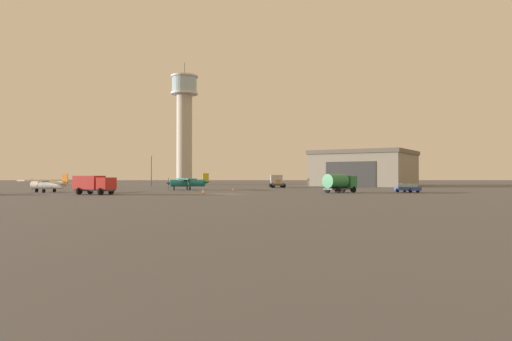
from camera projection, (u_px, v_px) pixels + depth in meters
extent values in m
plane|color=#545456|center=(225.00, 194.00, 64.80)|extent=(400.00, 400.00, 0.00)
cylinder|color=#B2AD9E|center=(184.00, 139.00, 137.50)|extent=(4.70, 4.70, 27.43)
cylinder|color=silver|center=(184.00, 93.00, 137.66)|extent=(8.19, 8.19, 0.60)
cylinder|color=#99B7C6|center=(184.00, 85.00, 137.69)|extent=(7.53, 7.53, 4.64)
cylinder|color=silver|center=(184.00, 77.00, 137.72)|extent=(8.19, 8.19, 0.50)
cylinder|color=#38383D|center=(184.00, 69.00, 137.75)|extent=(0.16, 0.16, 4.00)
cube|color=gray|center=(364.00, 170.00, 117.16)|extent=(30.42, 29.91, 8.04)
cube|color=#625C52|center=(364.00, 153.00, 117.21)|extent=(31.25, 30.74, 1.00)
cube|color=#38383A|center=(350.00, 174.00, 108.20)|extent=(10.58, 6.89, 6.03)
cylinder|color=white|center=(48.00, 185.00, 71.07)|extent=(6.22, 3.35, 1.23)
cone|color=#38383D|center=(32.00, 185.00, 72.21)|extent=(1.14, 1.12, 0.86)
cube|color=#38383D|center=(32.00, 185.00, 72.21)|extent=(0.09, 0.11, 1.89)
cube|color=white|center=(47.00, 180.00, 71.18)|extent=(4.92, 9.80, 0.20)
cylinder|color=orange|center=(54.00, 183.00, 72.67)|extent=(0.42, 0.94, 1.35)
cylinder|color=orange|center=(39.00, 183.00, 69.69)|extent=(0.42, 0.94, 1.35)
cube|color=#99B7C6|center=(42.00, 183.00, 71.49)|extent=(1.37, 1.31, 0.69)
cone|color=white|center=(65.00, 184.00, 69.93)|extent=(1.63, 1.36, 0.92)
cube|color=orange|center=(65.00, 179.00, 69.94)|extent=(1.06, 0.50, 1.69)
cube|color=white|center=(65.00, 183.00, 69.94)|extent=(1.89, 3.10, 0.10)
cylinder|color=black|center=(37.00, 190.00, 71.88)|extent=(0.36, 0.61, 0.60)
cylinder|color=black|center=(54.00, 190.00, 72.02)|extent=(0.36, 0.61, 0.60)
cylinder|color=black|center=(44.00, 191.00, 69.97)|extent=(0.36, 0.61, 0.60)
cylinder|color=teal|center=(187.00, 183.00, 83.71)|extent=(6.55, 3.56, 1.30)
cone|color=#38383D|center=(168.00, 183.00, 82.40)|extent=(1.20, 1.19, 0.91)
cube|color=#38383D|center=(168.00, 183.00, 82.40)|extent=(0.10, 0.12, 1.99)
cube|color=teal|center=(186.00, 179.00, 83.61)|extent=(5.22, 10.32, 0.21)
cylinder|color=gold|center=(184.00, 181.00, 85.15)|extent=(0.45, 0.99, 1.42)
cylinder|color=gold|center=(188.00, 181.00, 82.05)|extent=(0.45, 0.99, 1.42)
cube|color=#99B7C6|center=(181.00, 181.00, 83.25)|extent=(1.45, 1.38, 0.73)
cone|color=teal|center=(206.00, 182.00, 85.03)|extent=(1.72, 1.43, 0.97)
cube|color=gold|center=(206.00, 178.00, 85.04)|extent=(1.12, 0.53, 1.78)
cube|color=teal|center=(206.00, 182.00, 85.03)|extent=(2.01, 3.26, 0.10)
cylinder|color=black|center=(174.00, 188.00, 82.77)|extent=(0.39, 0.65, 0.63)
cylinder|color=black|center=(187.00, 188.00, 84.85)|extent=(0.39, 0.65, 0.63)
cylinder|color=black|center=(190.00, 188.00, 82.72)|extent=(0.39, 0.65, 0.63)
cube|color=#38383D|center=(277.00, 185.00, 99.90)|extent=(2.23, 7.16, 0.24)
cube|color=#B7BABF|center=(276.00, 179.00, 102.47)|extent=(2.64, 2.05, 2.08)
cube|color=#99B7C6|center=(276.00, 178.00, 103.41)|extent=(2.21, 0.13, 1.04)
cube|color=brown|center=(278.00, 184.00, 98.75)|extent=(2.70, 4.88, 0.16)
cube|color=#997547|center=(278.00, 182.00, 98.28)|extent=(1.11, 1.11, 0.90)
cylinder|color=black|center=(271.00, 185.00, 102.34)|extent=(1.01, 0.30, 1.00)
cylinder|color=black|center=(282.00, 185.00, 102.43)|extent=(1.01, 0.30, 1.00)
cylinder|color=black|center=(273.00, 186.00, 97.72)|extent=(1.01, 0.30, 1.00)
cylinder|color=black|center=(284.00, 186.00, 97.80)|extent=(1.01, 0.30, 1.00)
cube|color=#38383D|center=(94.00, 190.00, 63.13)|extent=(5.97, 3.90, 0.24)
cube|color=red|center=(106.00, 183.00, 62.41)|extent=(2.37, 2.84, 1.66)
cube|color=#99B7C6|center=(111.00, 181.00, 62.15)|extent=(0.84, 1.94, 0.83)
cube|color=red|center=(89.00, 182.00, 63.48)|extent=(4.40, 3.65, 1.90)
cylinder|color=black|center=(111.00, 191.00, 63.44)|extent=(0.63, 1.03, 1.00)
cylinder|color=black|center=(101.00, 191.00, 61.40)|extent=(0.63, 1.03, 1.00)
cylinder|color=black|center=(90.00, 191.00, 64.75)|extent=(0.63, 1.03, 1.00)
cylinder|color=black|center=(79.00, 191.00, 62.71)|extent=(0.63, 1.03, 1.00)
cube|color=#38383D|center=(340.00, 189.00, 69.86)|extent=(5.58, 5.02, 0.24)
cube|color=#287A42|center=(348.00, 182.00, 71.19)|extent=(2.68, 2.78, 1.86)
cube|color=#99B7C6|center=(351.00, 179.00, 71.67)|extent=(1.28, 1.55, 0.93)
cylinder|color=#287A42|center=(336.00, 181.00, 69.26)|extent=(4.32, 4.08, 2.16)
cylinder|color=black|center=(343.00, 189.00, 71.93)|extent=(0.84, 0.95, 1.00)
cylinder|color=black|center=(353.00, 189.00, 70.36)|extent=(0.84, 0.95, 1.00)
cylinder|color=black|center=(327.00, 190.00, 69.54)|extent=(0.84, 0.95, 1.00)
cylinder|color=black|center=(338.00, 190.00, 67.97)|extent=(0.84, 0.95, 1.00)
cube|color=#2847A8|center=(408.00, 189.00, 71.41)|extent=(3.36, 4.49, 0.55)
cube|color=#99B7C6|center=(408.00, 185.00, 71.23)|extent=(2.40, 2.77, 0.50)
cylinder|color=black|center=(397.00, 190.00, 72.28)|extent=(0.65, 0.44, 0.64)
cylinder|color=black|center=(405.00, 190.00, 72.99)|extent=(0.65, 0.44, 0.64)
cylinder|color=black|center=(410.00, 191.00, 69.83)|extent=(0.65, 0.44, 0.64)
cylinder|color=black|center=(418.00, 191.00, 70.54)|extent=(0.65, 0.44, 0.64)
cylinder|color=#38383D|center=(151.00, 171.00, 116.81)|extent=(0.18, 0.18, 7.57)
sphere|color=#F9E5B2|center=(151.00, 156.00, 116.86)|extent=(0.44, 0.44, 0.44)
cube|color=black|center=(233.00, 191.00, 77.46)|extent=(0.36, 0.36, 0.04)
cone|color=orange|center=(233.00, 189.00, 77.46)|extent=(0.30, 0.30, 0.51)
cylinder|color=white|center=(233.00, 189.00, 77.46)|extent=(0.21, 0.21, 0.08)
cube|color=black|center=(203.00, 194.00, 66.18)|extent=(0.36, 0.36, 0.04)
cone|color=orange|center=(203.00, 191.00, 66.19)|extent=(0.30, 0.30, 0.64)
cylinder|color=white|center=(203.00, 191.00, 66.19)|extent=(0.21, 0.21, 0.08)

